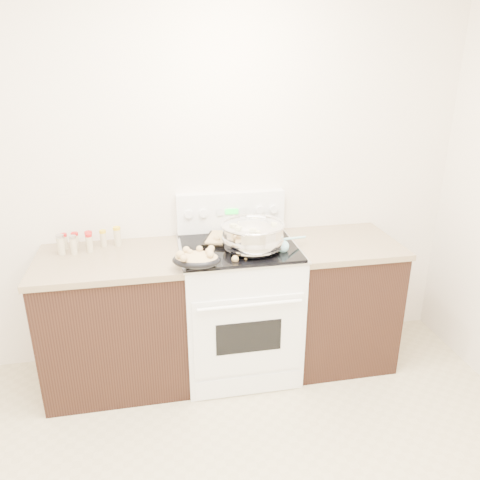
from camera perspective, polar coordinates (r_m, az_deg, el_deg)
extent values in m
cube|color=white|center=(3.25, -7.50, 7.89)|extent=(4.00, 0.05, 2.70)
cube|color=black|center=(3.27, -14.84, -9.81)|extent=(0.90, 0.64, 0.88)
cube|color=brown|center=(3.07, -15.64, -2.40)|extent=(0.93, 0.67, 0.04)
cube|color=black|center=(3.50, 11.74, -7.42)|extent=(0.70, 0.64, 0.88)
cube|color=brown|center=(3.30, 12.33, -0.39)|extent=(0.73, 0.67, 0.04)
cube|color=white|center=(3.28, -0.17, -8.51)|extent=(0.76, 0.66, 0.92)
cube|color=white|center=(3.01, 1.05, -11.70)|extent=(0.70, 0.01, 0.55)
cube|color=black|center=(3.00, 1.08, -11.77)|extent=(0.42, 0.01, 0.22)
cylinder|color=white|center=(2.85, 1.25, -7.98)|extent=(0.65, 0.02, 0.02)
cube|color=white|center=(3.23, 1.00, -17.29)|extent=(0.70, 0.01, 0.14)
cube|color=silver|center=(3.08, -0.18, -0.95)|extent=(0.78, 0.68, 0.01)
cube|color=black|center=(3.08, -0.18, -0.75)|extent=(0.74, 0.64, 0.01)
cube|color=white|center=(3.30, -1.13, 3.48)|extent=(0.76, 0.07, 0.28)
cylinder|color=white|center=(3.22, -6.27, 3.15)|extent=(0.06, 0.02, 0.06)
cylinder|color=white|center=(3.23, -4.50, 3.26)|extent=(0.06, 0.02, 0.06)
cylinder|color=white|center=(3.29, 2.44, 3.67)|extent=(0.06, 0.02, 0.06)
cylinder|color=white|center=(3.31, 4.13, 3.76)|extent=(0.06, 0.02, 0.06)
cube|color=#19E533|center=(3.26, -1.01, 3.49)|extent=(0.09, 0.00, 0.04)
cube|color=silver|center=(3.24, -2.40, 3.41)|extent=(0.05, 0.00, 0.05)
cube|color=silver|center=(3.27, 0.38, 3.57)|extent=(0.05, 0.00, 0.05)
ellipsoid|color=silver|center=(2.96, 1.56, 0.15)|extent=(0.43, 0.43, 0.24)
cylinder|color=silver|center=(2.99, 1.54, -1.17)|extent=(0.22, 0.22, 0.01)
torus|color=silver|center=(2.93, 1.58, 1.90)|extent=(0.41, 0.41, 0.02)
cylinder|color=silver|center=(2.95, 1.56, 0.62)|extent=(0.38, 0.38, 0.13)
cylinder|color=brown|center=(2.93, 1.57, 1.68)|extent=(0.36, 0.36, 0.00)
cube|color=beige|center=(2.95, 0.09, 1.90)|extent=(0.04, 0.04, 0.03)
cube|color=beige|center=(3.00, 0.94, 2.25)|extent=(0.03, 0.03, 0.02)
cube|color=beige|center=(2.80, 2.21, 0.86)|extent=(0.03, 0.03, 0.02)
cube|color=beige|center=(2.96, 1.56, 2.00)|extent=(0.04, 0.04, 0.03)
cube|color=beige|center=(2.86, -0.17, 1.30)|extent=(0.05, 0.05, 0.03)
cube|color=beige|center=(3.03, 1.85, 2.42)|extent=(0.05, 0.05, 0.03)
cube|color=beige|center=(2.84, 1.57, 1.11)|extent=(0.05, 0.05, 0.03)
cube|color=beige|center=(2.83, 1.74, 1.08)|extent=(0.03, 0.03, 0.02)
cube|color=beige|center=(2.91, -0.82, 1.67)|extent=(0.05, 0.05, 0.03)
cube|color=beige|center=(2.90, -0.14, 1.55)|extent=(0.04, 0.04, 0.03)
cube|color=beige|center=(2.99, 2.22, 2.15)|extent=(0.05, 0.05, 0.03)
cube|color=beige|center=(2.94, 4.20, 1.81)|extent=(0.04, 0.04, 0.03)
ellipsoid|color=black|center=(2.76, -5.32, -2.43)|extent=(0.33, 0.27, 0.08)
ellipsoid|color=tan|center=(2.76, -5.33, -2.20)|extent=(0.30, 0.24, 0.06)
sphere|color=tan|center=(2.68, -6.87, -2.23)|extent=(0.04, 0.04, 0.04)
sphere|color=tan|center=(2.76, -6.11, -1.50)|extent=(0.04, 0.04, 0.04)
sphere|color=tan|center=(2.79, -4.95, -1.09)|extent=(0.04, 0.04, 0.04)
sphere|color=tan|center=(2.78, -6.56, -1.22)|extent=(0.04, 0.04, 0.04)
sphere|color=tan|center=(2.73, -7.28, -1.80)|extent=(0.05, 0.05, 0.05)
sphere|color=tan|center=(2.71, -3.64, -1.77)|extent=(0.04, 0.04, 0.04)
sphere|color=tan|center=(2.75, -3.76, -1.42)|extent=(0.05, 0.05, 0.05)
sphere|color=tan|center=(2.79, -3.54, -1.05)|extent=(0.04, 0.04, 0.04)
cube|color=black|center=(3.13, -0.62, -0.05)|extent=(0.47, 0.40, 0.02)
cube|color=tan|center=(3.12, -0.62, 0.15)|extent=(0.42, 0.35, 0.02)
sphere|color=tan|center=(3.09, -2.78, 0.12)|extent=(0.03, 0.03, 0.03)
sphere|color=tan|center=(3.17, 0.56, 0.71)|extent=(0.05, 0.05, 0.05)
sphere|color=tan|center=(3.10, -2.90, 0.20)|extent=(0.04, 0.04, 0.04)
sphere|color=tan|center=(3.08, 1.47, 0.10)|extent=(0.04, 0.04, 0.04)
sphere|color=tan|center=(3.10, 0.48, 0.30)|extent=(0.04, 0.04, 0.04)
sphere|color=tan|center=(3.14, -1.05, 0.55)|extent=(0.03, 0.03, 0.03)
sphere|color=tan|center=(3.20, 1.07, 0.87)|extent=(0.04, 0.04, 0.04)
sphere|color=tan|center=(3.11, -2.92, 0.31)|extent=(0.03, 0.03, 0.03)
sphere|color=tan|center=(3.09, -0.79, 0.16)|extent=(0.04, 0.04, 0.04)
sphere|color=tan|center=(3.19, -0.26, 0.81)|extent=(0.04, 0.04, 0.04)
cylinder|color=tan|center=(2.94, -0.33, -1.54)|extent=(0.08, 0.22, 0.01)
sphere|color=tan|center=(2.84, -0.59, -2.32)|extent=(0.04, 0.04, 0.04)
sphere|color=#A0E7EE|center=(2.99, 5.24, -0.78)|extent=(0.08, 0.08, 0.08)
cylinder|color=#A0E7EE|center=(3.06, 6.54, 0.22)|extent=(0.22, 0.17, 0.07)
cylinder|color=#BFB28C|center=(3.27, -20.62, -0.30)|extent=(0.04, 0.04, 0.09)
cylinder|color=#B21414|center=(3.25, -20.74, 0.57)|extent=(0.04, 0.04, 0.02)
cylinder|color=#BFB28C|center=(3.26, -19.42, -0.20)|extent=(0.04, 0.04, 0.09)
cylinder|color=#B21414|center=(3.24, -19.54, 0.71)|extent=(0.05, 0.05, 0.02)
cylinder|color=#BFB28C|center=(3.25, -17.91, -0.07)|extent=(0.05, 0.05, 0.09)
cylinder|color=#B21414|center=(3.23, -18.02, 0.83)|extent=(0.05, 0.05, 0.02)
cylinder|color=#BFB28C|center=(3.23, -16.31, 0.05)|extent=(0.04, 0.04, 0.10)
cylinder|color=gold|center=(3.21, -16.41, 0.99)|extent=(0.04, 0.04, 0.02)
cylinder|color=#BFB28C|center=(3.23, -14.71, 0.31)|extent=(0.05, 0.05, 0.11)
cylinder|color=gold|center=(3.20, -14.81, 1.39)|extent=(0.05, 0.05, 0.02)
cylinder|color=#BFB28C|center=(3.18, -20.98, -0.68)|extent=(0.05, 0.05, 0.11)
cylinder|color=#B2B2B7|center=(3.16, -21.13, 0.43)|extent=(0.05, 0.05, 0.02)
cylinder|color=#BFB28C|center=(3.17, -19.62, -0.71)|extent=(0.04, 0.04, 0.11)
cylinder|color=#B2B2B7|center=(3.14, -19.75, 0.34)|extent=(0.04, 0.04, 0.02)
cylinder|color=#BFB28C|center=(3.16, -17.87, -0.49)|extent=(0.04, 0.04, 0.11)
cylinder|color=#B21414|center=(3.14, -18.00, 0.56)|extent=(0.04, 0.04, 0.02)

